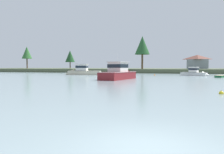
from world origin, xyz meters
name	(u,v)px	position (x,y,z in m)	size (l,w,h in m)	color
ground_plane	(148,146)	(0.00, 0.00, 0.00)	(453.79, 453.79, 0.00)	gray
far_shore_bank	(175,70)	(0.00, 90.71, 0.76)	(204.21, 43.23, 1.52)	#4C563D
cruiser_white	(196,74)	(5.76, 52.88, 0.54)	(7.66, 4.87, 4.18)	white
cruiser_maroon	(120,75)	(-9.64, 33.09, 0.75)	(5.52, 11.05, 6.06)	maroon
dinghy_green	(221,77)	(10.32, 45.87, 0.17)	(3.15, 4.20, 0.69)	#236B3D
cruiser_cream	(81,72)	(-26.21, 50.09, 0.71)	(11.18, 4.90, 5.70)	beige
mooring_buoy_orange	(155,75)	(-5.00, 52.83, 0.07)	(0.39, 0.39, 0.45)	orange
mooring_buoy_yellow	(221,93)	(4.63, 14.15, 0.07)	(0.40, 0.40, 0.45)	yellow
shore_tree_far_right	(27,53)	(-66.52, 76.33, 8.92)	(4.58, 4.58, 10.27)	brown
shore_tree_center_right	(70,56)	(-48.17, 84.20, 7.37)	(4.58, 4.58, 8.68)	brown
shore_tree_right	(142,46)	(-11.52, 72.30, 10.29)	(5.54, 5.54, 12.25)	brown
cottage_hillside	(197,62)	(9.23, 90.23, 4.58)	(8.86, 6.76, 5.91)	gray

